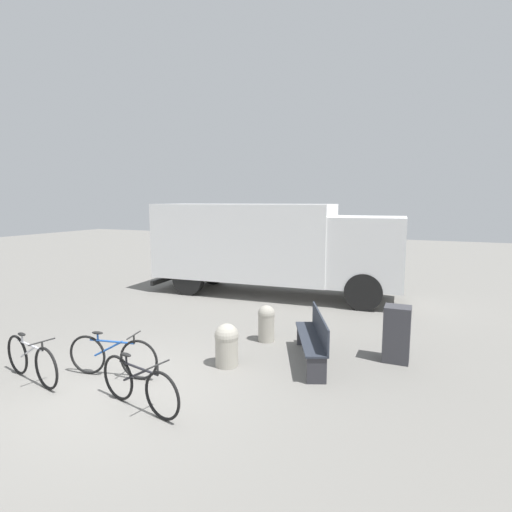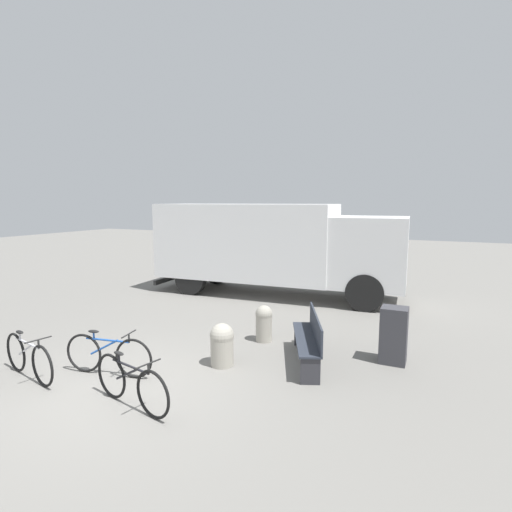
% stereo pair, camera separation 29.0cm
% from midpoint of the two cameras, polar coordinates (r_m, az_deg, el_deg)
% --- Properties ---
extents(ground_plane, '(60.00, 60.00, 0.00)m').
position_cam_midpoint_polar(ground_plane, '(7.34, -18.13, -17.64)').
color(ground_plane, slate).
extents(delivery_truck, '(8.32, 2.67, 3.02)m').
position_cam_midpoint_polar(delivery_truck, '(13.22, 3.00, 1.69)').
color(delivery_truck, white).
rests_on(delivery_truck, ground).
extents(park_bench, '(1.13, 1.99, 0.96)m').
position_cam_midpoint_polar(park_bench, '(7.92, 8.81, -11.23)').
color(park_bench, '#282D38').
rests_on(park_bench, ground).
extents(bicycle_near, '(1.71, 0.52, 0.82)m').
position_cam_midpoint_polar(bicycle_near, '(8.20, -28.86, -12.59)').
color(bicycle_near, black).
rests_on(bicycle_near, ground).
extents(bicycle_middle, '(1.72, 0.47, 0.82)m').
position_cam_midpoint_polar(bicycle_middle, '(7.78, -19.35, -13.14)').
color(bicycle_middle, black).
rests_on(bicycle_middle, ground).
extents(bicycle_far, '(1.71, 0.52, 0.82)m').
position_cam_midpoint_polar(bicycle_far, '(6.56, -16.18, -17.06)').
color(bicycle_far, black).
rests_on(bicycle_far, ground).
extents(bollard_near_bench, '(0.46, 0.46, 0.82)m').
position_cam_midpoint_polar(bollard_near_bench, '(7.77, -3.79, -12.36)').
color(bollard_near_bench, '#9E998C').
rests_on(bollard_near_bench, ground).
extents(bollard_far_bench, '(0.38, 0.38, 0.82)m').
position_cam_midpoint_polar(bollard_far_bench, '(9.02, 2.07, -9.41)').
color(bollard_far_bench, '#9E998C').
rests_on(bollard_far_bench, ground).
extents(utility_box, '(0.49, 0.44, 1.10)m').
position_cam_midpoint_polar(utility_box, '(8.33, 20.03, -10.58)').
color(utility_box, '#38383D').
rests_on(utility_box, ground).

